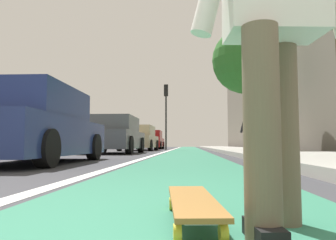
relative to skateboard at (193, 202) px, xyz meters
name	(u,v)px	position (x,y,z in m)	size (l,w,h in m)	color
ground_plane	(187,156)	(9.06, 0.08, -0.09)	(80.00, 80.00, 0.00)	#38383D
bike_lane_paint	(188,149)	(23.06, 0.08, -0.09)	(56.00, 1.93, 0.00)	#2D7256
lane_stripe_white	(170,150)	(19.06, 1.19, -0.09)	(52.00, 0.16, 0.01)	silver
sidewalk_curb	(241,150)	(17.06, -2.91, -0.02)	(52.00, 3.20, 0.14)	#9E9B93
building_facade	(270,63)	(21.06, -5.67, 5.91)	(40.00, 1.20, 12.01)	#696156
skateboard	(193,202)	(0.00, 0.00, 0.00)	(0.85, 0.27, 0.11)	yellow
skater_person	(272,10)	(-0.15, -0.35, 0.84)	(0.48, 0.72, 1.64)	brown
parked_car_near	(33,127)	(4.58, 3.04, 0.60)	(4.22, 1.92, 1.46)	navy
parked_car_mid	(115,136)	(11.56, 3.04, 0.63)	(4.33, 1.97, 1.50)	#4C5156
parked_car_far	(139,139)	(17.83, 3.02, 0.62)	(4.49, 2.04, 1.48)	tan
parked_car_end	(151,140)	(24.17, 3.04, 0.60)	(4.24, 1.94, 1.47)	maroon
traffic_light	(166,105)	(20.75, 1.59, 3.02)	(0.33, 0.28, 4.53)	#2D2D2D
street_tree_mid	(246,61)	(12.73, -2.51, 3.96)	(2.96, 2.96, 5.56)	brown
pedestrian_distant	(249,130)	(11.15, -2.32, 0.83)	(0.46, 0.71, 1.62)	#384260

